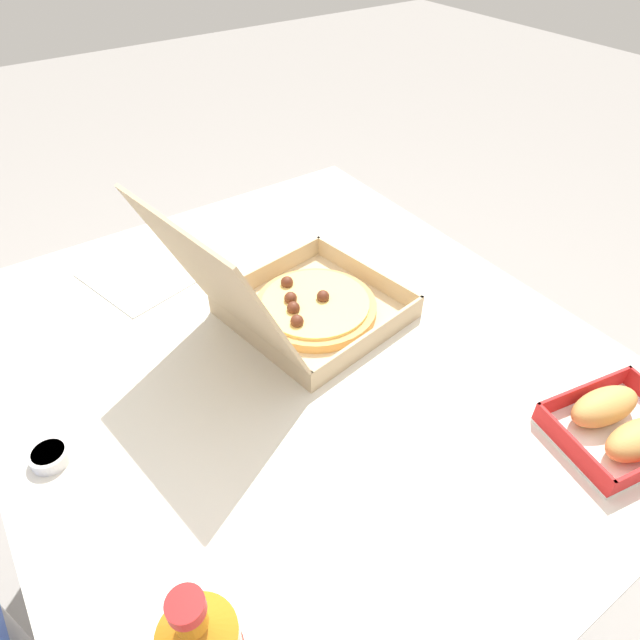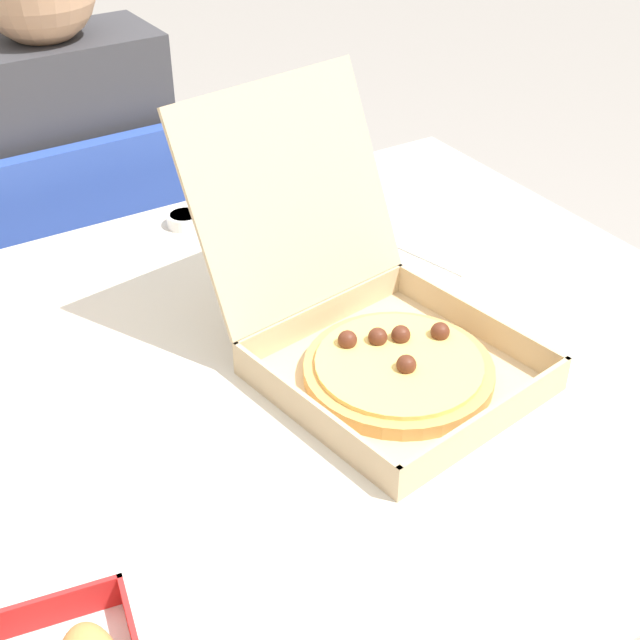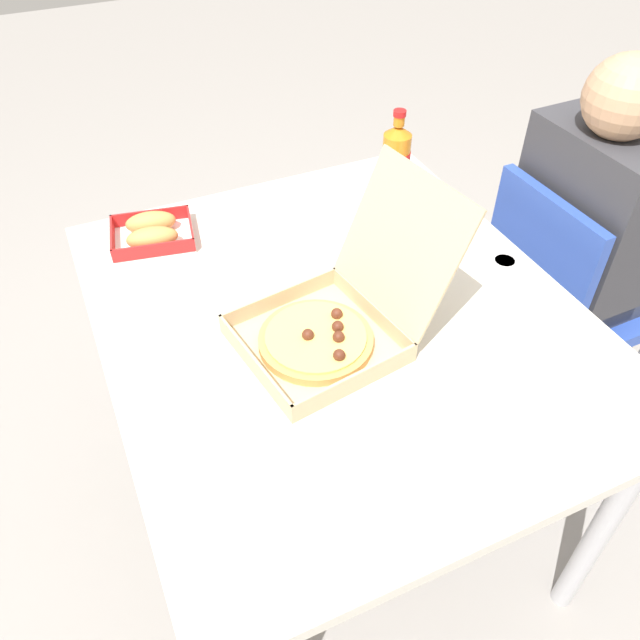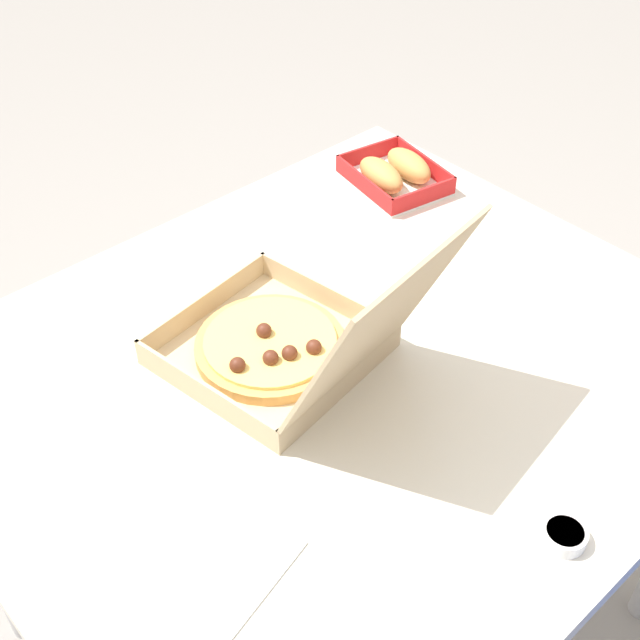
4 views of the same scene
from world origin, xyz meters
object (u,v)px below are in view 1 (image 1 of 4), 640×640
at_px(pizza_box_open, 299,304).
at_px(bread_side_box, 620,425).
at_px(paper_menu, 134,279).
at_px(dipping_sauce_cup, 50,455).

distance_m(pizza_box_open, bread_side_box, 0.54).
relative_size(pizza_box_open, paper_menu, 2.09).
bearing_deg(paper_menu, pizza_box_open, -160.74).
xyz_separation_m(bread_side_box, dipping_sauce_cup, (0.43, 0.71, -0.01)).
distance_m(pizza_box_open, paper_menu, 0.37).
bearing_deg(bread_side_box, paper_menu, 29.94).
bearing_deg(pizza_box_open, bread_side_box, -152.63).
height_order(paper_menu, dipping_sauce_cup, dipping_sauce_cup).
bearing_deg(paper_menu, dipping_sauce_cup, 130.12).
relative_size(pizza_box_open, bread_side_box, 2.05).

